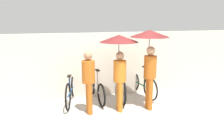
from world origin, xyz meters
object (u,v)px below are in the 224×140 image
(parked_bicycle_1, at_px, (96,89))
(parked_bicycle_2, at_px, (120,86))
(pedestrian_leading, at_px, (89,78))
(pedestrian_center, at_px, (119,52))
(parked_bicycle_3, at_px, (141,84))
(parked_bicycle_0, at_px, (71,90))
(pedestrian_trailing, at_px, (150,47))

(parked_bicycle_1, height_order, parked_bicycle_2, parked_bicycle_1)
(parked_bicycle_2, distance_m, pedestrian_leading, 1.43)
(pedestrian_center, bearing_deg, parked_bicycle_3, 46.78)
(parked_bicycle_1, bearing_deg, parked_bicycle_3, -93.07)
(pedestrian_leading, bearing_deg, parked_bicycle_0, 113.34)
(parked_bicycle_1, relative_size, parked_bicycle_3, 1.01)
(parked_bicycle_1, bearing_deg, pedestrian_trailing, -130.12)
(pedestrian_center, bearing_deg, parked_bicycle_0, 152.49)
(pedestrian_leading, bearing_deg, pedestrian_center, 2.02)
(parked_bicycle_3, xyz_separation_m, pedestrian_trailing, (-0.19, -0.92, 1.26))
(parked_bicycle_1, xyz_separation_m, pedestrian_leading, (-0.33, -0.83, 0.58))
(parked_bicycle_2, bearing_deg, pedestrian_leading, 135.03)
(parked_bicycle_3, height_order, pedestrian_leading, pedestrian_leading)
(parked_bicycle_0, relative_size, pedestrian_leading, 1.08)
(pedestrian_trailing, bearing_deg, parked_bicycle_2, 126.76)
(parked_bicycle_1, xyz_separation_m, parked_bicycle_3, (1.44, 0.05, 0.02))
(parked_bicycle_3, relative_size, pedestrian_center, 0.85)
(pedestrian_leading, height_order, pedestrian_trailing, pedestrian_trailing)
(pedestrian_center, bearing_deg, parked_bicycle_2, 77.28)
(parked_bicycle_3, bearing_deg, parked_bicycle_0, 81.47)
(pedestrian_center, height_order, pedestrian_trailing, pedestrian_trailing)
(parked_bicycle_0, xyz_separation_m, parked_bicycle_1, (0.72, 0.00, -0.03))
(parked_bicycle_0, relative_size, pedestrian_trailing, 0.83)
(parked_bicycle_0, relative_size, parked_bicycle_1, 1.02)
(pedestrian_center, bearing_deg, pedestrian_trailing, -0.16)
(parked_bicycle_0, height_order, parked_bicycle_3, parked_bicycle_0)
(pedestrian_trailing, bearing_deg, parked_bicycle_0, 160.91)
(pedestrian_center, bearing_deg, parked_bicycle_1, 126.51)
(parked_bicycle_1, distance_m, pedestrian_trailing, 1.99)
(parked_bicycle_1, distance_m, pedestrian_center, 1.50)
(parked_bicycle_2, relative_size, pedestrian_leading, 1.15)
(parked_bicycle_3, height_order, pedestrian_trailing, pedestrian_trailing)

